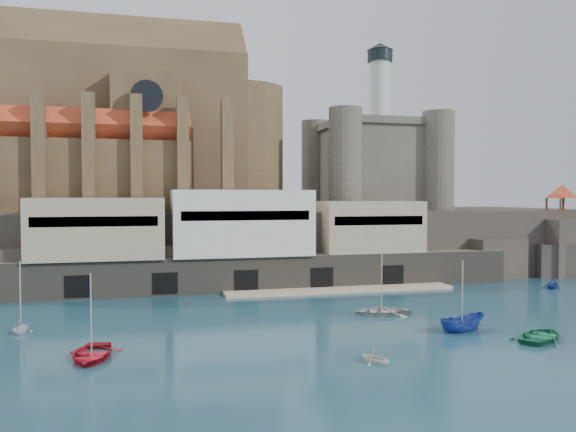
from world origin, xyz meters
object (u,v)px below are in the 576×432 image
Objects in this scene: church at (133,133)px; boat_0 at (92,358)px; pavilion at (562,193)px; boat_1 at (375,363)px; castle_keep at (373,161)px; boat_2 at (462,331)px.

boat_0 is (-2.00, -47.73, -22.13)m from church.
pavilion is 2.42× the size of boat_1.
church is 61.11m from boat_1.
church reaches higher than boat_0.
boat_0 is at bearing -131.95° from castle_keep.
boat_2 is (-36.52, -31.15, -12.73)m from pavilion.
church is at bearing 93.30° from boat_0.
pavilion is 76.29m from boat_0.
boat_2 is (29.61, -47.00, -22.13)m from church.
boat_1 is 0.54× the size of boat_2.
church is 68.65m from pavilion.
boat_1 is 13.29m from boat_2.
boat_2 is at bearing 0.31° from boat_1.
church is 59.80m from boat_2.
church reaches higher than castle_keep.
pavilion is at bearing 7.34° from boat_1.
boat_0 is (-68.13, -31.88, -12.73)m from pavilion.
church reaches higher than pavilion.
castle_keep is 11.08× the size of boat_1.
boat_0 is at bearing -92.40° from church.
boat_0 reaches higher than boat_1.
pavilion is at bearing -30.18° from castle_keep.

